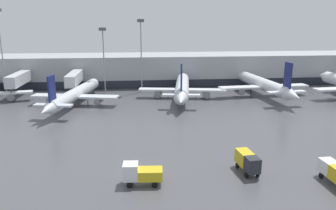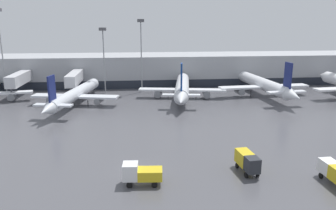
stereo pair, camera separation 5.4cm
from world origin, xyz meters
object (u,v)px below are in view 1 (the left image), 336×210
at_px(parked_jet_0, 264,85).
at_px(parked_jet_3, 182,88).
at_px(parked_jet_5, 75,94).
at_px(apron_light_mast_3, 141,36).
at_px(service_truck_1, 141,173).
at_px(apron_light_mast_5, 103,41).
at_px(service_truck_0, 248,161).

relative_size(parked_jet_0, parked_jet_3, 1.00).
relative_size(parked_jet_5, apron_light_mast_3, 1.68).
bearing_deg(service_truck_1, apron_light_mast_3, -87.41).
bearing_deg(parked_jet_0, apron_light_mast_3, 70.36).
distance_m(parked_jet_5, apron_light_mast_3, 24.28).
height_order(parked_jet_3, apron_light_mast_5, apron_light_mast_5).
xyz_separation_m(service_truck_0, service_truck_1, (-13.70, -1.87, -0.12)).
xyz_separation_m(service_truck_0, apron_light_mast_3, (-12.27, 51.09, 13.70)).
bearing_deg(service_truck_0, apron_light_mast_3, -171.86).
relative_size(service_truck_0, apron_light_mast_5, 0.27).
bearing_deg(apron_light_mast_5, service_truck_0, -66.46).
distance_m(parked_jet_5, service_truck_1, 42.02).
xyz_separation_m(parked_jet_0, service_truck_1, (-32.84, -44.51, -1.58)).
bearing_deg(apron_light_mast_5, parked_jet_0, -11.39).
distance_m(parked_jet_3, service_truck_0, 42.50).
height_order(service_truck_0, apron_light_mast_5, apron_light_mast_5).
relative_size(parked_jet_3, apron_light_mast_5, 1.90).
distance_m(parked_jet_0, service_truck_0, 46.76).
height_order(service_truck_0, service_truck_1, service_truck_1).
bearing_deg(apron_light_mast_3, parked_jet_3, -41.14).
bearing_deg(service_truck_1, service_truck_0, -168.10).
bearing_deg(parked_jet_5, parked_jet_0, -72.38).
bearing_deg(service_truck_0, service_truck_1, -87.60).
xyz_separation_m(service_truck_0, apron_light_mast_5, (-22.21, 50.97, 12.23)).
height_order(parked_jet_0, service_truck_0, parked_jet_0).
height_order(service_truck_0, apron_light_mast_3, apron_light_mast_3).
height_order(parked_jet_5, apron_light_mast_3, apron_light_mast_3).
height_order(apron_light_mast_3, apron_light_mast_5, apron_light_mast_3).
xyz_separation_m(parked_jet_0, service_truck_0, (-19.15, -42.64, -1.46)).
bearing_deg(parked_jet_3, service_truck_0, -167.51).
relative_size(parked_jet_0, apron_light_mast_5, 1.91).
relative_size(parked_jet_3, service_truck_0, 7.06).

